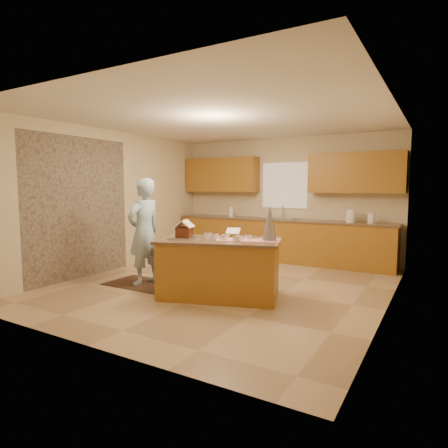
{
  "coord_description": "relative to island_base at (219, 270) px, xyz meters",
  "views": [
    {
      "loc": [
        3.09,
        -5.29,
        1.64
      ],
      "look_at": [
        -0.1,
        0.2,
        1.0
      ],
      "focal_mm": 30.39,
      "sensor_mm": 36.0,
      "label": 1
    }
  ],
  "objects": [
    {
      "name": "floor",
      "position": [
        -0.27,
        0.58,
        -0.41
      ],
      "size": [
        5.5,
        5.5,
        0.0
      ],
      "primitive_type": "plane",
      "color": "tan",
      "rests_on": "ground"
    },
    {
      "name": "ceiling",
      "position": [
        -0.27,
        0.58,
        2.29
      ],
      "size": [
        5.5,
        5.5,
        0.0
      ],
      "primitive_type": "plane",
      "color": "silver",
      "rests_on": "floor"
    },
    {
      "name": "wall_back",
      "position": [
        -0.27,
        3.33,
        0.94
      ],
      "size": [
        5.5,
        5.5,
        0.0
      ],
      "primitive_type": "plane",
      "color": "beige",
      "rests_on": "floor"
    },
    {
      "name": "wall_front",
      "position": [
        -0.27,
        -2.17,
        0.94
      ],
      "size": [
        5.5,
        5.5,
        0.0
      ],
      "primitive_type": "plane",
      "color": "beige",
      "rests_on": "floor"
    },
    {
      "name": "wall_left",
      "position": [
        -2.77,
        0.58,
        0.94
      ],
      "size": [
        5.5,
        5.5,
        0.0
      ],
      "primitive_type": "plane",
      "color": "beige",
      "rests_on": "floor"
    },
    {
      "name": "wall_right",
      "position": [
        2.23,
        0.58,
        0.94
      ],
      "size": [
        5.5,
        5.5,
        0.0
      ],
      "primitive_type": "plane",
      "color": "beige",
      "rests_on": "floor"
    },
    {
      "name": "stone_accent",
      "position": [
        -2.75,
        -0.22,
        0.84
      ],
      "size": [
        0.0,
        2.5,
        2.5
      ],
      "primitive_type": "plane",
      "rotation": [
        1.57,
        0.0,
        1.57
      ],
      "color": "gray",
      "rests_on": "wall_left"
    },
    {
      "name": "window_curtain",
      "position": [
        -0.27,
        3.3,
        1.24
      ],
      "size": [
        1.05,
        0.03,
        1.0
      ],
      "primitive_type": "cube",
      "color": "white",
      "rests_on": "wall_back"
    },
    {
      "name": "back_counter_base",
      "position": [
        -0.27,
        3.03,
        0.03
      ],
      "size": [
        4.8,
        0.6,
        0.88
      ],
      "primitive_type": "cube",
      "color": "#97681F",
      "rests_on": "floor"
    },
    {
      "name": "back_counter_top",
      "position": [
        -0.27,
        3.03,
        0.49
      ],
      "size": [
        4.85,
        0.63,
        0.04
      ],
      "primitive_type": "cube",
      "color": "brown",
      "rests_on": "back_counter_base"
    },
    {
      "name": "upper_cabinet_left",
      "position": [
        -1.82,
        3.15,
        1.49
      ],
      "size": [
        1.85,
        0.35,
        0.8
      ],
      "primitive_type": "cube",
      "color": "#9D6E21",
      "rests_on": "wall_back"
    },
    {
      "name": "upper_cabinet_right",
      "position": [
        1.28,
        3.15,
        1.49
      ],
      "size": [
        1.85,
        0.35,
        0.8
      ],
      "primitive_type": "cube",
      "color": "#9D6E21",
      "rests_on": "wall_back"
    },
    {
      "name": "sink",
      "position": [
        -0.27,
        3.03,
        0.48
      ],
      "size": [
        0.7,
        0.45,
        0.12
      ],
      "primitive_type": "cube",
      "color": "silver",
      "rests_on": "back_counter_top"
    },
    {
      "name": "faucet",
      "position": [
        -0.27,
        3.21,
        0.65
      ],
      "size": [
        0.03,
        0.03,
        0.28
      ],
      "primitive_type": "cylinder",
      "color": "silver",
      "rests_on": "back_counter_top"
    },
    {
      "name": "island_base",
      "position": [
        0.0,
        0.0,
        0.0
      ],
      "size": [
        1.86,
        1.32,
        0.82
      ],
      "primitive_type": "cube",
      "rotation": [
        0.0,
        0.0,
        0.31
      ],
      "color": "#97681F",
      "rests_on": "floor"
    },
    {
      "name": "island_top",
      "position": [
        0.0,
        0.0,
        0.43
      ],
      "size": [
        1.96,
        1.41,
        0.04
      ],
      "primitive_type": "cube",
      "rotation": [
        0.0,
        0.0,
        0.31
      ],
      "color": "brown",
      "rests_on": "island_base"
    },
    {
      "name": "table_runner",
      "position": [
        0.4,
        0.13,
        0.45
      ],
      "size": [
        0.99,
        0.61,
        0.01
      ],
      "primitive_type": "cube",
      "rotation": [
        0.0,
        0.0,
        0.31
      ],
      "color": "#B80D15",
      "rests_on": "island_top"
    },
    {
      "name": "baking_tray",
      "position": [
        -0.48,
        -0.2,
        0.46
      ],
      "size": [
        0.51,
        0.44,
        0.02
      ],
      "primitive_type": "cube",
      "rotation": [
        0.0,
        0.0,
        0.31
      ],
      "color": "silver",
      "rests_on": "island_top"
    },
    {
      "name": "cookbook",
      "position": [
        0.02,
        0.38,
        0.53
      ],
      "size": [
        0.25,
        0.22,
        0.09
      ],
      "primitive_type": "cube",
      "rotation": [
        -1.13,
        0.0,
        0.31
      ],
      "color": "white",
      "rests_on": "island_top"
    },
    {
      "name": "tinsel_tree",
      "position": [
        0.68,
        0.27,
        0.71
      ],
      "size": [
        0.26,
        0.26,
        0.51
      ],
      "primitive_type": "cone",
      "rotation": [
        0.0,
        0.0,
        0.31
      ],
      "color": "#A6A4B0",
      "rests_on": "island_top"
    },
    {
      "name": "rug",
      "position": [
        -1.48,
        -0.01,
        -0.41
      ],
      "size": [
        1.19,
        0.78,
        0.01
      ],
      "primitive_type": "cube",
      "color": "black",
      "rests_on": "floor"
    },
    {
      "name": "boy",
      "position": [
        -1.43,
        -0.01,
        0.48
      ],
      "size": [
        0.49,
        0.68,
        1.75
      ],
      "primitive_type": "imported",
      "rotation": [
        0.0,
        0.0,
        -1.68
      ],
      "color": "#9ABEDB",
      "rests_on": "rug"
    },
    {
      "name": "canister_a",
      "position": [
        1.21,
        3.03,
        0.61
      ],
      "size": [
        0.16,
        0.16,
        0.21
      ],
      "primitive_type": "cylinder",
      "color": "white",
      "rests_on": "back_counter_top"
    },
    {
      "name": "canister_b",
      "position": [
        1.24,
        3.03,
        0.63
      ],
      "size": [
        0.17,
        0.17,
        0.25
      ],
      "primitive_type": "cylinder",
      "color": "white",
      "rests_on": "back_counter_top"
    },
    {
      "name": "canister_c",
      "position": [
        1.62,
        3.03,
        0.6
      ],
      "size": [
        0.14,
        0.14,
        0.19
      ],
      "primitive_type": "cylinder",
      "color": "white",
      "rests_on": "back_counter_top"
    },
    {
      "name": "paper_towel",
      "position": [
        -1.48,
        3.03,
        0.62
      ],
      "size": [
        0.11,
        0.11,
        0.23
      ],
      "primitive_type": "cylinder",
      "color": "white",
      "rests_on": "back_counter_top"
    },
    {
      "name": "gingerbread_house",
      "position": [
        -0.48,
        -0.2,
        0.57
      ],
      "size": [
        0.32,
        0.33,
        0.26
      ],
      "color": "#5D2A18",
      "rests_on": "baking_tray"
    },
    {
      "name": "candy_bowls",
      "position": [
        0.05,
        0.1,
        0.48
      ],
      "size": [
        0.76,
        0.58,
        0.05
      ],
      "color": "#FF8678",
      "rests_on": "island_top"
    }
  ]
}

